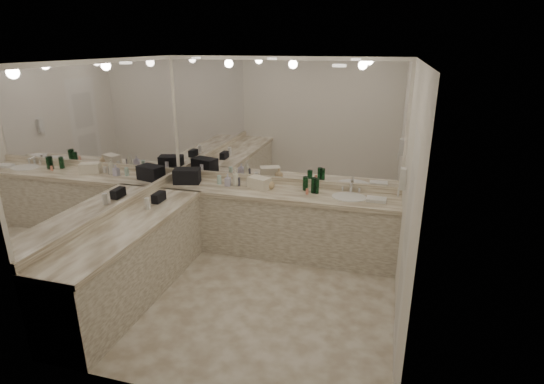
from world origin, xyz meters
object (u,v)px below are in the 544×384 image
(cream_cosmetic_case, at_px, (259,183))
(hand_towel, at_px, (376,200))
(soap_bottle_c, at_px, (270,183))
(sink, at_px, (349,198))
(wall_phone, at_px, (403,179))
(soap_bottle_b, at_px, (228,180))
(soap_bottle_a, at_px, (236,178))
(black_toiletry_bag, at_px, (187,176))

(cream_cosmetic_case, relative_size, hand_towel, 1.18)
(soap_bottle_c, bearing_deg, hand_towel, -4.22)
(hand_towel, bearing_deg, sink, 171.84)
(sink, xyz_separation_m, soap_bottle_c, (-1.06, 0.05, 0.08))
(soap_bottle_c, bearing_deg, sink, -2.95)
(wall_phone, relative_size, soap_bottle_b, 1.43)
(sink, distance_m, soap_bottle_c, 1.07)
(wall_phone, distance_m, cream_cosmetic_case, 1.92)
(cream_cosmetic_case, height_order, soap_bottle_c, cream_cosmetic_case)
(sink, xyz_separation_m, soap_bottle_b, (-1.66, 0.02, 0.09))
(hand_towel, distance_m, soap_bottle_a, 1.90)
(wall_phone, distance_m, hand_towel, 0.68)
(soap_bottle_b, bearing_deg, black_toiletry_bag, -177.24)
(soap_bottle_a, xyz_separation_m, soap_bottle_b, (-0.10, -0.04, -0.03))
(sink, distance_m, cream_cosmetic_case, 1.21)
(cream_cosmetic_case, distance_m, soap_bottle_b, 0.45)
(soap_bottle_b, bearing_deg, cream_cosmetic_case, 0.63)
(soap_bottle_b, height_order, soap_bottle_c, soap_bottle_b)
(hand_towel, bearing_deg, soap_bottle_c, 175.78)
(black_toiletry_bag, bearing_deg, soap_bottle_b, 2.76)
(sink, height_order, soap_bottle_a, soap_bottle_a)
(wall_phone, bearing_deg, soap_bottle_a, 165.60)
(soap_bottle_c, bearing_deg, soap_bottle_a, -179.95)
(black_toiletry_bag, bearing_deg, hand_towel, -0.82)
(hand_towel, height_order, soap_bottle_b, soap_bottle_b)
(sink, xyz_separation_m, black_toiletry_bag, (-2.25, -0.01, 0.11))
(wall_phone, height_order, soap_bottle_a, wall_phone)
(cream_cosmetic_case, xyz_separation_m, hand_towel, (1.54, -0.07, -0.06))
(sink, height_order, soap_bottle_c, soap_bottle_c)
(black_toiletry_bag, xyz_separation_m, soap_bottle_b, (0.60, 0.03, -0.02))
(soap_bottle_b, bearing_deg, soap_bottle_a, 20.26)
(wall_phone, distance_m, black_toiletry_bag, 2.92)
(cream_cosmetic_case, bearing_deg, soap_bottle_b, -157.64)
(wall_phone, bearing_deg, hand_towel, 120.45)
(black_toiletry_bag, distance_m, cream_cosmetic_case, 1.05)
(black_toiletry_bag, bearing_deg, wall_phone, -9.70)
(soap_bottle_b, distance_m, soap_bottle_c, 0.59)
(black_toiletry_bag, height_order, soap_bottle_b, black_toiletry_bag)
(cream_cosmetic_case, relative_size, soap_bottle_b, 1.70)
(black_toiletry_bag, distance_m, soap_bottle_b, 0.60)
(wall_phone, xyz_separation_m, black_toiletry_bag, (-2.86, 0.49, -0.35))
(black_toiletry_bag, relative_size, hand_towel, 1.48)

